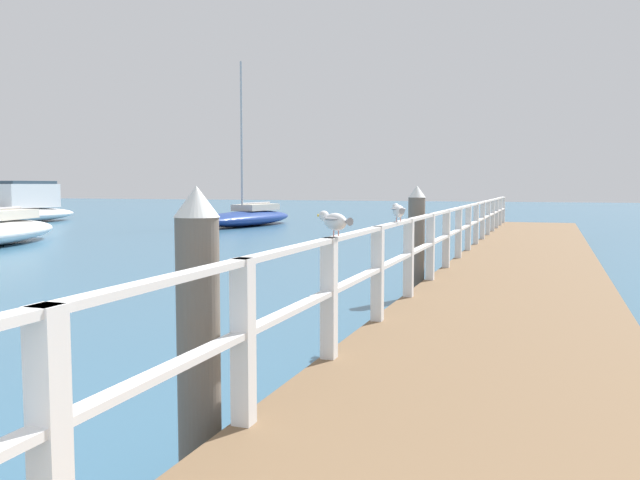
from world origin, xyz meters
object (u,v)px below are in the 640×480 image
Objects in this scene: dock_piling_near at (199,332)px; boat_1 at (16,209)px; boat_2 at (247,217)px; seagull_background at (398,210)px; dock_piling_far at (416,242)px; seagull_foreground at (335,221)px.

boat_1 is (-23.54, 23.01, -0.25)m from dock_piling_near.
boat_2 is at bearing 10.88° from boat_1.
dock_piling_near is at bearing -118.66° from seagull_background.
seagull_background is 0.06× the size of boat_1.
dock_piling_far is (0.00, 7.30, 0.00)m from dock_piling_near.
seagull_foreground is at bearing -38.57° from boat_1.
dock_piling_near is 4.18× the size of seagull_background.
dock_piling_near is 32.92m from boat_1.
dock_piling_near is 0.25× the size of boat_2.
dock_piling_near is at bearing -41.20° from boat_1.
dock_piling_far is at bearing 73.38° from seagull_background.
boat_2 reaches higher than seagull_background.
boat_1 is (-23.54, 15.71, -0.25)m from dock_piling_far.
boat_2 is at bearing 96.37° from seagull_background.
seagull_foreground is at bearing 77.57° from dock_piling_near.
dock_piling_near reaches higher than seagull_foreground.
boat_1 is at bearing 14.34° from boat_2.
seagull_background is (0.38, -3.12, 0.64)m from dock_piling_far.
seagull_foreground is at bearing -86.19° from dock_piling_far.
seagull_background is at bearing 84.85° from dock_piling_near.
dock_piling_near is 4.65× the size of seagull_foreground.
seagull_foreground is at bearing 123.72° from boat_2.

